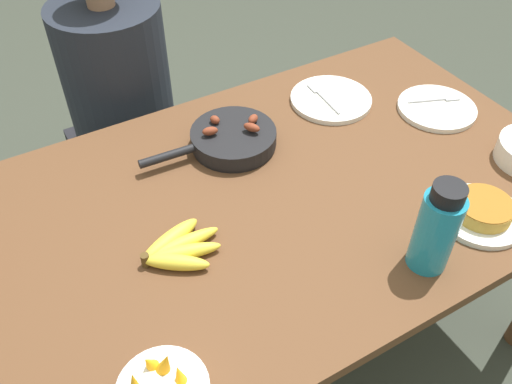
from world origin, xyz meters
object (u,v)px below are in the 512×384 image
object	(u,v)px
empty_plate_far_left	(331,99)
water_bottle	(436,229)
person_figure	(128,131)
skillet	(232,139)
empty_plate_near_front	(437,108)
frittata_plate_center	(482,212)
banana_bunch	(176,249)

from	to	relation	value
empty_plate_far_left	water_bottle	bearing A→B (deg)	-106.29
person_figure	skillet	bearing A→B (deg)	-72.59
empty_plate_near_front	person_figure	xyz separation A→B (m)	(-0.80, 0.68, -0.24)
water_bottle	person_figure	distance (m)	1.22
water_bottle	person_figure	bearing A→B (deg)	107.59
water_bottle	skillet	bearing A→B (deg)	107.75
frittata_plate_center	water_bottle	bearing A→B (deg)	-170.18
empty_plate_far_left	water_bottle	world-z (taller)	water_bottle
empty_plate_near_front	water_bottle	bearing A→B (deg)	-135.65
banana_bunch	person_figure	bearing A→B (deg)	80.44
empty_plate_near_front	empty_plate_far_left	distance (m)	0.33
banana_bunch	water_bottle	size ratio (longest dim) A/B	0.86
skillet	empty_plate_far_left	world-z (taller)	skillet
skillet	empty_plate_far_left	distance (m)	0.38
person_figure	empty_plate_far_left	bearing A→B (deg)	-41.71
skillet	banana_bunch	bearing A→B (deg)	46.89
empty_plate_far_left	frittata_plate_center	bearing A→B (deg)	-87.30
empty_plate_near_front	empty_plate_far_left	world-z (taller)	same
skillet	empty_plate_far_left	size ratio (longest dim) A/B	1.56
banana_bunch	empty_plate_near_front	bearing A→B (deg)	7.73
skillet	person_figure	world-z (taller)	person_figure
frittata_plate_center	empty_plate_near_front	size ratio (longest dim) A/B	0.90
banana_bunch	skillet	distance (m)	0.42
banana_bunch	skillet	bearing A→B (deg)	43.86
frittata_plate_center	person_figure	world-z (taller)	person_figure
empty_plate_far_left	person_figure	world-z (taller)	person_figure
banana_bunch	empty_plate_far_left	distance (m)	0.75
banana_bunch	person_figure	distance (m)	0.86
water_bottle	banana_bunch	bearing A→B (deg)	148.04
empty_plate_near_front	water_bottle	size ratio (longest dim) A/B	1.01
frittata_plate_center	empty_plate_far_left	distance (m)	0.60
frittata_plate_center	skillet	bearing A→B (deg)	125.95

